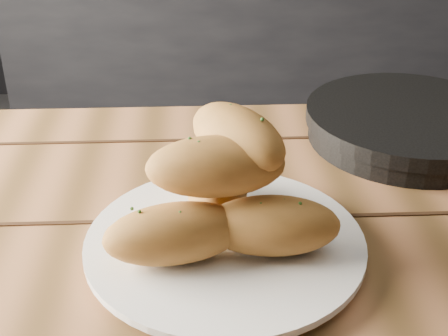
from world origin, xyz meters
TOP-DOWN VIEW (x-y plane):
  - counter at (0.00, 1.70)m, footprint 2.80×0.60m
  - plate at (-0.67, -0.27)m, footprint 0.29×0.29m
  - bread_rolls at (-0.67, -0.27)m, footprint 0.24×0.19m
  - skillet at (-0.39, -0.02)m, footprint 0.42×0.29m

SIDE VIEW (x-z plane):
  - counter at x=0.00m, z-range 0.00..0.90m
  - plate at x=-0.67m, z-range 0.75..0.77m
  - skillet at x=-0.39m, z-range 0.75..0.80m
  - bread_rolls at x=-0.67m, z-range 0.76..0.89m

